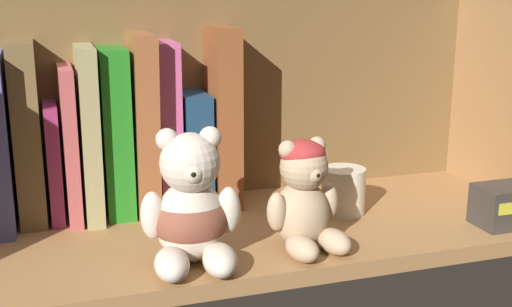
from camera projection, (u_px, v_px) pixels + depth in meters
shelf_board at (229, 237)px, 83.99cm from camera, size 82.72×28.74×2.00cm
shelf_back_panel at (199, 97)px, 93.85cm from camera, size 85.12×1.20×32.83cm
book_5 at (27, 133)px, 84.30cm from camera, size 3.31×9.96×23.24cm
book_6 at (54, 161)px, 86.19cm from camera, size 1.67×9.75×15.35cm
book_7 at (69, 142)px, 86.23cm from camera, size 1.71×12.35×20.07cm
book_8 at (88, 132)px, 86.65cm from camera, size 2.39×13.20×22.58cm
book_9 at (114, 131)px, 87.72cm from camera, size 3.60×10.30×22.13cm
book_10 at (141, 123)px, 88.57cm from camera, size 3.06×13.95×23.98cm
book_11 at (166, 126)px, 89.70cm from camera, size 2.92×9.01×22.76cm
book_12 at (193, 149)px, 91.70cm from camera, size 3.56×9.92×15.77cm
book_13 at (220, 116)px, 91.76cm from camera, size 3.39×11.08×24.56cm
teddy_bear_larger at (191, 211)px, 72.44cm from camera, size 11.26×11.89×15.27cm
teddy_bear_smaller at (304, 197)px, 76.57cm from camera, size 9.67×10.05×13.03cm
pillar_candle at (343, 191)px, 88.84cm from camera, size 5.88×5.88×6.24cm
small_product_box at (509, 205)px, 84.77cm from camera, size 8.62×5.55×5.24cm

